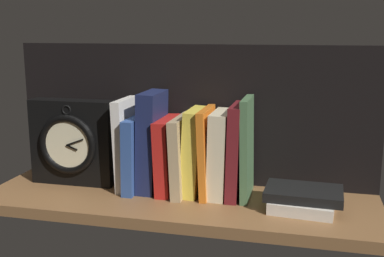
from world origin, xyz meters
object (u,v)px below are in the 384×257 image
(book_white_catcher, at_px, (127,144))
(book_tan_shortstories, at_px, (181,154))
(book_stack_side, at_px, (303,198))
(book_green_romantic, at_px, (247,148))
(book_navy_bierce, at_px, (152,141))
(book_maroon_dawkins, at_px, (236,151))
(book_red_requiem, at_px, (168,155))
(book_orange_pandolfini, at_px, (207,152))
(book_cream_twain, at_px, (221,154))
(framed_clock, at_px, (72,142))
(book_blue_modern, at_px, (138,153))
(book_yellow_seinlanguage, at_px, (195,152))

(book_white_catcher, xyz_separation_m, book_tan_shortstories, (0.13, 0.00, -0.02))
(book_stack_side, bearing_deg, book_green_romantic, 160.61)
(book_navy_bierce, relative_size, book_maroon_dawkins, 1.10)
(book_red_requiem, height_order, book_maroon_dawkins, book_maroon_dawkins)
(book_orange_pandolfini, height_order, book_cream_twain, book_orange_pandolfini)
(book_navy_bierce, bearing_deg, book_green_romantic, 0.00)
(framed_clock, bearing_deg, book_blue_modern, 2.26)
(book_maroon_dawkins, distance_m, book_stack_side, 0.18)
(book_white_catcher, bearing_deg, book_orange_pandolfini, 0.00)
(book_navy_bierce, xyz_separation_m, book_cream_twain, (0.17, 0.00, -0.02))
(book_yellow_seinlanguage, bearing_deg, book_white_catcher, 180.00)
(book_orange_pandolfini, bearing_deg, book_white_catcher, 180.00)
(book_red_requiem, bearing_deg, book_tan_shortstories, 0.00)
(book_cream_twain, distance_m, book_stack_side, 0.21)
(book_yellow_seinlanguage, bearing_deg, framed_clock, -178.77)
(book_cream_twain, bearing_deg, framed_clock, -178.98)
(book_blue_modern, relative_size, book_stack_side, 1.06)
(book_green_romantic, bearing_deg, book_stack_side, -19.39)
(book_blue_modern, distance_m, book_yellow_seinlanguage, 0.14)
(book_blue_modern, relative_size, book_orange_pandolfini, 0.87)
(book_yellow_seinlanguage, xyz_separation_m, framed_clock, (-0.31, -0.01, 0.01))
(book_red_requiem, distance_m, book_cream_twain, 0.13)
(book_red_requiem, relative_size, book_maroon_dawkins, 0.82)
(book_red_requiem, height_order, book_cream_twain, book_cream_twain)
(book_blue_modern, xyz_separation_m, book_maroon_dawkins, (0.24, 0.00, 0.02))
(book_white_catcher, relative_size, book_maroon_dawkins, 1.02)
(book_tan_shortstories, height_order, book_cream_twain, book_cream_twain)
(book_stack_side, bearing_deg, book_tan_shortstories, 170.92)
(book_tan_shortstories, height_order, framed_clock, framed_clock)
(framed_clock, distance_m, book_stack_side, 0.57)
(book_blue_modern, xyz_separation_m, book_orange_pandolfini, (0.17, 0.00, 0.01))
(book_navy_bierce, distance_m, book_yellow_seinlanguage, 0.11)
(book_white_catcher, relative_size, book_blue_modern, 1.23)
(book_yellow_seinlanguage, bearing_deg, book_orange_pandolfini, 0.00)
(book_blue_modern, xyz_separation_m, framed_clock, (-0.17, -0.01, 0.02))
(book_yellow_seinlanguage, xyz_separation_m, book_cream_twain, (0.06, 0.00, -0.00))
(book_green_romantic, relative_size, framed_clock, 1.09)
(book_orange_pandolfini, distance_m, book_maroon_dawkins, 0.07)
(book_yellow_seinlanguage, height_order, book_stack_side, book_yellow_seinlanguage)
(framed_clock, xyz_separation_m, book_stack_side, (0.56, -0.04, -0.08))
(book_yellow_seinlanguage, distance_m, framed_clock, 0.31)
(book_yellow_seinlanguage, relative_size, book_orange_pandolfini, 0.99)
(book_orange_pandolfini, relative_size, book_stack_side, 1.21)
(book_navy_bierce, distance_m, book_maroon_dawkins, 0.20)
(book_white_catcher, relative_size, book_stack_side, 1.30)
(book_orange_pandolfini, relative_size, book_cream_twain, 1.03)
(book_blue_modern, height_order, book_yellow_seinlanguage, book_yellow_seinlanguage)
(book_white_catcher, height_order, book_maroon_dawkins, book_white_catcher)
(book_yellow_seinlanguage, xyz_separation_m, book_green_romantic, (0.12, 0.00, 0.02))
(book_red_requiem, xyz_separation_m, book_yellow_seinlanguage, (0.06, 0.00, 0.01))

